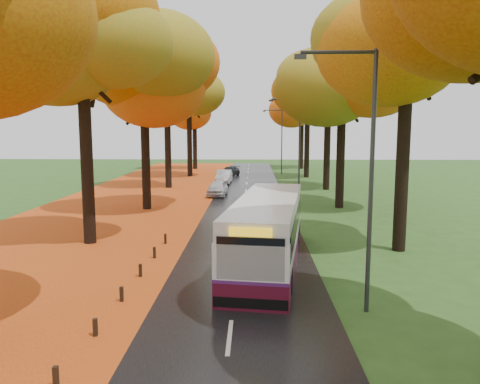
{
  "coord_description": "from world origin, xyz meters",
  "views": [
    {
      "loc": [
        0.62,
        -6.12,
        5.7
      ],
      "look_at": [
        0.0,
        16.56,
        2.6
      ],
      "focal_mm": 35.0,
      "sensor_mm": 36.0,
      "label": 1
    }
  ],
  "objects_px": {
    "streetlamp_far": "(280,136)",
    "car_silver": "(224,177)",
    "streetlamp_mid": "(296,141)",
    "car_dark": "(230,171)",
    "streetlamp_near": "(364,161)",
    "bus": "(268,230)",
    "car_white": "(217,188)"
  },
  "relations": [
    {
      "from": "streetlamp_near",
      "to": "car_dark",
      "type": "relative_size",
      "value": 2.07
    },
    {
      "from": "car_silver",
      "to": "car_dark",
      "type": "xyz_separation_m",
      "value": [
        0.23,
        7.3,
        -0.12
      ]
    },
    {
      "from": "car_white",
      "to": "car_silver",
      "type": "relative_size",
      "value": 0.9
    },
    {
      "from": "streetlamp_near",
      "to": "streetlamp_far",
      "type": "bearing_deg",
      "value": 90.0
    },
    {
      "from": "streetlamp_far",
      "to": "car_silver",
      "type": "height_order",
      "value": "streetlamp_far"
    },
    {
      "from": "streetlamp_far",
      "to": "car_white",
      "type": "distance_m",
      "value": 20.48
    },
    {
      "from": "car_white",
      "to": "car_silver",
      "type": "distance_m",
      "value": 9.0
    },
    {
      "from": "streetlamp_near",
      "to": "car_dark",
      "type": "xyz_separation_m",
      "value": [
        -6.07,
        41.23,
        -4.11
      ]
    },
    {
      "from": "streetlamp_mid",
      "to": "car_silver",
      "type": "relative_size",
      "value": 1.92
    },
    {
      "from": "streetlamp_near",
      "to": "bus",
      "type": "relative_size",
      "value": 0.74
    },
    {
      "from": "bus",
      "to": "streetlamp_near",
      "type": "bearing_deg",
      "value": -54.03
    },
    {
      "from": "bus",
      "to": "car_white",
      "type": "bearing_deg",
      "value": 107.8
    },
    {
      "from": "bus",
      "to": "car_dark",
      "type": "xyz_separation_m",
      "value": [
        -3.37,
        36.24,
        -0.9
      ]
    },
    {
      "from": "streetlamp_near",
      "to": "streetlamp_far",
      "type": "height_order",
      "value": "same"
    },
    {
      "from": "streetlamp_mid",
      "to": "car_dark",
      "type": "bearing_deg",
      "value": 107.52
    },
    {
      "from": "streetlamp_near",
      "to": "bus",
      "type": "distance_m",
      "value": 6.52
    },
    {
      "from": "streetlamp_mid",
      "to": "car_white",
      "type": "xyz_separation_m",
      "value": [
        -6.3,
        2.93,
        -4.03
      ]
    },
    {
      "from": "bus",
      "to": "car_white",
      "type": "relative_size",
      "value": 2.88
    },
    {
      "from": "bus",
      "to": "car_dark",
      "type": "distance_m",
      "value": 36.41
    },
    {
      "from": "car_white",
      "to": "car_dark",
      "type": "xyz_separation_m",
      "value": [
        0.23,
        16.3,
        -0.08
      ]
    },
    {
      "from": "streetlamp_near",
      "to": "streetlamp_mid",
      "type": "relative_size",
      "value": 1.0
    },
    {
      "from": "streetlamp_near",
      "to": "bus",
      "type": "height_order",
      "value": "streetlamp_near"
    },
    {
      "from": "streetlamp_mid",
      "to": "car_silver",
      "type": "xyz_separation_m",
      "value": [
        -6.3,
        11.93,
        -3.99
      ]
    },
    {
      "from": "streetlamp_mid",
      "to": "streetlamp_far",
      "type": "height_order",
      "value": "same"
    },
    {
      "from": "car_white",
      "to": "streetlamp_far",
      "type": "bearing_deg",
      "value": 75.09
    },
    {
      "from": "streetlamp_mid",
      "to": "bus",
      "type": "relative_size",
      "value": 0.74
    },
    {
      "from": "streetlamp_near",
      "to": "car_white",
      "type": "relative_size",
      "value": 2.13
    },
    {
      "from": "car_dark",
      "to": "bus",
      "type": "bearing_deg",
      "value": -66.39
    },
    {
      "from": "streetlamp_near",
      "to": "car_silver",
      "type": "relative_size",
      "value": 1.92
    },
    {
      "from": "streetlamp_mid",
      "to": "car_dark",
      "type": "distance_m",
      "value": 20.58
    },
    {
      "from": "streetlamp_far",
      "to": "bus",
      "type": "xyz_separation_m",
      "value": [
        -2.7,
        -39.01,
        -3.21
      ]
    },
    {
      "from": "streetlamp_near",
      "to": "car_silver",
      "type": "height_order",
      "value": "streetlamp_near"
    }
  ]
}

